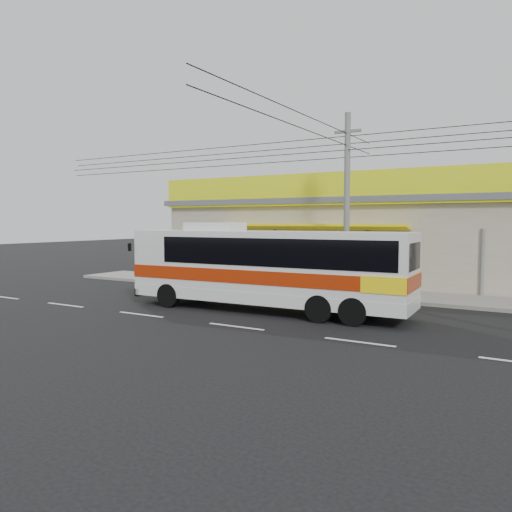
# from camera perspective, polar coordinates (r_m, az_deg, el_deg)

# --- Properties ---
(ground) EXTENTS (120.00, 120.00, 0.00)m
(ground) POSITION_cam_1_polar(r_m,az_deg,el_deg) (17.93, 2.05, -6.63)
(ground) COLOR black
(ground) RESTS_ON ground
(sidewalk) EXTENTS (30.00, 3.20, 0.15)m
(sidewalk) POSITION_cam_1_polar(r_m,az_deg,el_deg) (23.31, 9.06, -4.02)
(sidewalk) COLOR gray
(sidewalk) RESTS_ON ground
(lane_markings) EXTENTS (50.00, 0.12, 0.01)m
(lane_markings) POSITION_cam_1_polar(r_m,az_deg,el_deg) (15.81, -2.29, -8.07)
(lane_markings) COLOR silver
(lane_markings) RESTS_ON ground
(storefront_building) EXTENTS (22.60, 9.20, 5.70)m
(storefront_building) POSITION_cam_1_polar(r_m,az_deg,el_deg) (28.34, 13.16, 1.86)
(storefront_building) COLOR #A39883
(storefront_building) RESTS_ON ground
(coach_bus) EXTENTS (10.66, 2.61, 3.26)m
(coach_bus) POSITION_cam_1_polar(r_m,az_deg,el_deg) (18.12, 1.60, -0.94)
(coach_bus) COLOR silver
(coach_bus) RESTS_ON ground
(motorbike_red) EXTENTS (2.03, 1.38, 1.01)m
(motorbike_red) POSITION_cam_1_polar(r_m,az_deg,el_deg) (26.01, -2.22, -1.85)
(motorbike_red) COLOR #99290B
(motorbike_red) RESTS_ON sidewalk
(motorbike_dark) EXTENTS (1.74, 0.86, 1.01)m
(motorbike_dark) POSITION_cam_1_polar(r_m,az_deg,el_deg) (26.57, -5.87, -1.75)
(motorbike_dark) COLOR black
(motorbike_dark) RESTS_ON sidewalk
(utility_pole) EXTENTS (34.00, 14.00, 7.91)m
(utility_pole) POSITION_cam_1_polar(r_m,az_deg,el_deg) (22.10, 10.42, 12.31)
(utility_pole) COLOR #61615F
(utility_pole) RESTS_ON ground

